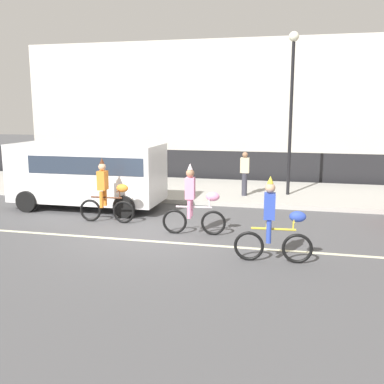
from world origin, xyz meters
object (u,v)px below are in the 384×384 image
Objects in this scene: parked_van_white at (89,171)px; pedestrian_onlooker at (245,172)px; parade_cyclist_orange at (107,194)px; street_lamp_post at (292,90)px; parade_cyclist_cobalt at (274,225)px; parade_cyclist_pink at (194,204)px.

parked_van_white is 5.59m from pedestrian_onlooker.
street_lamp_post reaches higher than parade_cyclist_orange.
parade_cyclist_orange is at bearing 154.32° from parade_cyclist_cobalt.
parade_cyclist_cobalt reaches higher than pedestrian_onlooker.
parked_van_white reaches higher than parade_cyclist_orange.
parked_van_white is (-1.34, 1.65, 0.44)m from parade_cyclist_orange.
parade_cyclist_cobalt is 7.96m from street_lamp_post.
street_lamp_post is at bearing 89.14° from parade_cyclist_cobalt.
parade_cyclist_orange is at bearing -129.38° from pedestrian_onlooker.
parade_cyclist_pink is at bearing -29.10° from parked_van_white.
parked_van_white is at bearing 129.21° from parade_cyclist_orange.
parked_van_white is (-6.35, 4.05, 0.44)m from parade_cyclist_cobalt.
parade_cyclist_orange is at bearing 166.67° from parade_cyclist_pink.
parade_cyclist_orange is at bearing -50.79° from parked_van_white.
parked_van_white is (-4.15, 2.31, 0.44)m from parade_cyclist_pink.
street_lamp_post is (0.11, 7.32, 3.15)m from parade_cyclist_cobalt.
parked_van_white is at bearing 150.90° from parade_cyclist_pink.
street_lamp_post reaches higher than pedestrian_onlooker.
parade_cyclist_cobalt is at bearing -77.79° from pedestrian_onlooker.
parade_cyclist_orange and parade_cyclist_cobalt have the same top height.
pedestrian_onlooker is at bearing 102.21° from parade_cyclist_cobalt.
parade_cyclist_pink is at bearing -112.47° from street_lamp_post.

